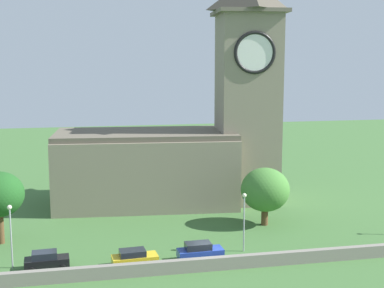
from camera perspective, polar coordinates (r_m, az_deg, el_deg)
name	(u,v)px	position (r m, az deg, el deg)	size (l,w,h in m)	color
ground_plane	(180,218)	(68.18, -1.29, -7.86)	(200.00, 200.00, 0.00)	#3D6633
church	(187,136)	(73.90, -0.55, 0.81)	(31.64, 14.43, 30.60)	gray
quay_barrier	(213,264)	(51.97, 2.27, -12.55)	(57.62, 0.70, 1.25)	gray
car_black	(46,260)	(53.79, -15.17, -11.80)	(4.21, 2.25, 1.76)	black
car_yellow	(134,258)	(53.08, -6.14, -11.89)	(4.49, 2.43, 1.64)	gold
car_blue	(200,251)	(54.15, 0.82, -11.30)	(4.55, 2.21, 1.84)	#233D9E
streetlamp_west_end	(10,225)	(54.02, -18.67, -8.17)	(0.44, 0.44, 6.18)	#9EA0A5
streetlamp_west_mid	(244,212)	(55.87, 5.54, -7.18)	(0.44, 0.44, 6.17)	#9EA0A5
tree_riverside_west	(265,190)	(64.97, 7.76, -4.83)	(5.82, 5.82, 6.97)	brown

